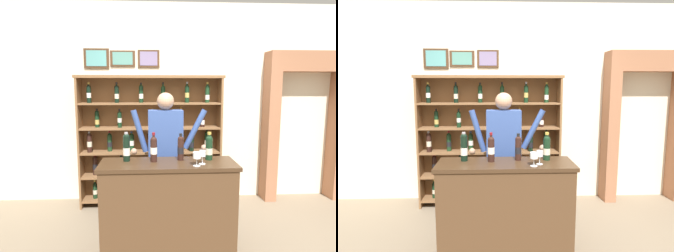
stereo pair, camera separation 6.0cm
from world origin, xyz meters
TOP-DOWN VIEW (x-y plane):
  - ground_plane at (0.00, 0.00)m, footprint 14.00×14.00m
  - back_wall at (-0.00, 1.60)m, footprint 12.00×0.19m
  - wine_shelf at (-0.39, 1.28)m, footprint 2.14×0.31m
  - archway_doorway at (2.04, 1.47)m, footprint 1.28×0.45m
  - tasting_counter at (-0.20, -0.00)m, footprint 1.45×0.50m
  - shopkeeper at (-0.20, 0.52)m, footprint 0.96×0.22m
  - tasting_bottle_prosecco at (-0.64, 0.09)m, footprint 0.08×0.08m
  - tasting_bottle_grappa at (-0.35, 0.05)m, footprint 0.07×0.07m
  - tasting_bottle_rosso at (-0.05, 0.09)m, footprint 0.07×0.07m
  - tasting_bottle_chianti at (0.26, 0.09)m, footprint 0.08×0.08m
  - wine_glass_spare at (0.15, -0.08)m, footprint 0.07×0.07m
  - wine_glass_right at (0.09, -0.15)m, footprint 0.08×0.08m

SIDE VIEW (x-z plane):
  - ground_plane at x=0.00m, z-range -0.02..0.00m
  - tasting_counter at x=-0.20m, z-range 0.00..1.00m
  - wine_shelf at x=-0.39m, z-range 0.05..2.01m
  - shopkeeper at x=-0.20m, z-range 0.21..1.93m
  - wine_glass_right at x=0.09m, z-range 1.03..1.17m
  - wine_glass_spare at x=0.15m, z-range 1.03..1.17m
  - tasting_bottle_chianti at x=0.26m, z-range 0.98..1.29m
  - tasting_bottle_rosso at x=-0.05m, z-range 0.99..1.29m
  - tasting_bottle_grappa at x=-0.35m, z-range 0.98..1.30m
  - tasting_bottle_prosecco at x=-0.64m, z-range 0.99..1.31m
  - archway_doorway at x=2.04m, z-range 0.15..2.48m
  - back_wall at x=0.00m, z-range 0.00..3.07m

